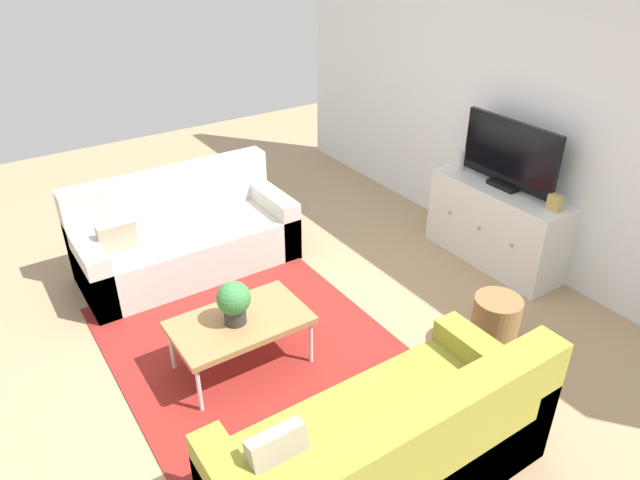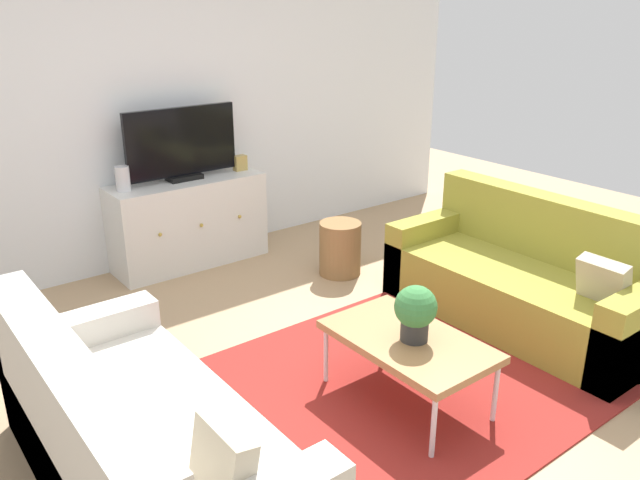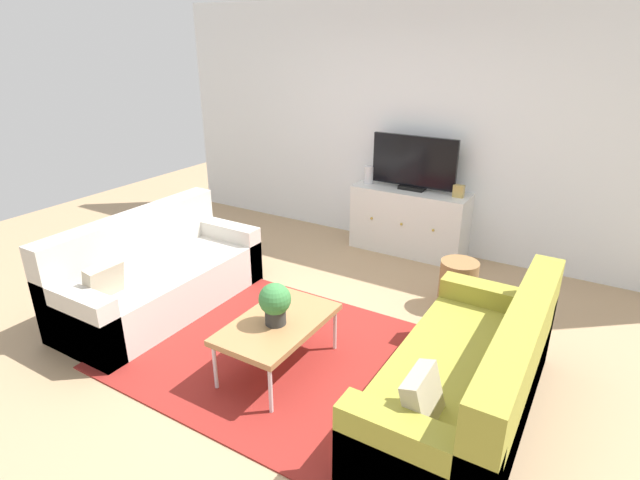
{
  "view_description": "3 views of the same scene",
  "coord_description": "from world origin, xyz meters",
  "px_view_note": "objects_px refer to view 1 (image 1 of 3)",
  "views": [
    {
      "loc": [
        2.99,
        -1.59,
        2.83
      ],
      "look_at": [
        0.0,
        0.4,
        0.78
      ],
      "focal_mm": 32.67,
      "sensor_mm": 36.0,
      "label": 1
    },
    {
      "loc": [
        -2.17,
        -2.41,
        2.12
      ],
      "look_at": [
        0.0,
        0.4,
        0.78
      ],
      "focal_mm": 35.77,
      "sensor_mm": 36.0,
      "label": 2
    },
    {
      "loc": [
        1.94,
        -2.8,
        2.31
      ],
      "look_at": [
        0.0,
        0.4,
        0.78
      ],
      "focal_mm": 28.16,
      "sensor_mm": 36.0,
      "label": 3
    }
  ],
  "objects_px": {
    "potted_plant": "(234,301)",
    "glass_vase": "(460,158)",
    "mantel_clock": "(555,203)",
    "coffee_table": "(240,324)",
    "wicker_basket": "(495,324)",
    "tv_console": "(496,225)",
    "couch_left_side": "(183,237)",
    "flat_screen_tv": "(510,155)",
    "couch_right_side": "(390,458)"
  },
  "relations": [
    {
      "from": "coffee_table",
      "to": "mantel_clock",
      "type": "xyz_separation_m",
      "value": [
        0.5,
        2.57,
        0.42
      ]
    },
    {
      "from": "tv_console",
      "to": "flat_screen_tv",
      "type": "relative_size",
      "value": 1.35
    },
    {
      "from": "wicker_basket",
      "to": "mantel_clock",
      "type": "bearing_deg",
      "value": 109.65
    },
    {
      "from": "potted_plant",
      "to": "mantel_clock",
      "type": "distance_m",
      "value": 2.66
    },
    {
      "from": "tv_console",
      "to": "glass_vase",
      "type": "height_order",
      "value": "glass_vase"
    },
    {
      "from": "mantel_clock",
      "to": "flat_screen_tv",
      "type": "bearing_deg",
      "value": 177.8
    },
    {
      "from": "glass_vase",
      "to": "mantel_clock",
      "type": "xyz_separation_m",
      "value": [
        1.04,
        0.0,
        -0.03
      ]
    },
    {
      "from": "flat_screen_tv",
      "to": "glass_vase",
      "type": "relative_size",
      "value": 4.88
    },
    {
      "from": "mantel_clock",
      "to": "potted_plant",
      "type": "bearing_deg",
      "value": -100.77
    },
    {
      "from": "tv_console",
      "to": "wicker_basket",
      "type": "xyz_separation_m",
      "value": [
        0.86,
        -0.96,
        -0.15
      ]
    },
    {
      "from": "glass_vase",
      "to": "mantel_clock",
      "type": "relative_size",
      "value": 1.49
    },
    {
      "from": "couch_right_side",
      "to": "flat_screen_tv",
      "type": "height_order",
      "value": "flat_screen_tv"
    },
    {
      "from": "coffee_table",
      "to": "mantel_clock",
      "type": "relative_size",
      "value": 7.1
    },
    {
      "from": "coffee_table",
      "to": "tv_console",
      "type": "height_order",
      "value": "tv_console"
    },
    {
      "from": "tv_console",
      "to": "couch_right_side",
      "type": "bearing_deg",
      "value": -59.65
    },
    {
      "from": "flat_screen_tv",
      "to": "glass_vase",
      "type": "xyz_separation_m",
      "value": [
        -0.52,
        -0.02,
        -0.2
      ]
    },
    {
      "from": "potted_plant",
      "to": "glass_vase",
      "type": "height_order",
      "value": "glass_vase"
    },
    {
      "from": "coffee_table",
      "to": "wicker_basket",
      "type": "relative_size",
      "value": 2.1
    },
    {
      "from": "potted_plant",
      "to": "tv_console",
      "type": "xyz_separation_m",
      "value": [
        -0.03,
        2.6,
        -0.21
      ]
    },
    {
      "from": "potted_plant",
      "to": "flat_screen_tv",
      "type": "height_order",
      "value": "flat_screen_tv"
    },
    {
      "from": "couch_left_side",
      "to": "tv_console",
      "type": "distance_m",
      "value": 2.8
    },
    {
      "from": "flat_screen_tv",
      "to": "mantel_clock",
      "type": "relative_size",
      "value": 7.29
    },
    {
      "from": "couch_left_side",
      "to": "tv_console",
      "type": "height_order",
      "value": "couch_left_side"
    },
    {
      "from": "mantel_clock",
      "to": "wicker_basket",
      "type": "bearing_deg",
      "value": -70.35
    },
    {
      "from": "couch_left_side",
      "to": "tv_console",
      "type": "relative_size",
      "value": 1.44
    },
    {
      "from": "tv_console",
      "to": "glass_vase",
      "type": "relative_size",
      "value": 6.61
    },
    {
      "from": "potted_plant",
      "to": "flat_screen_tv",
      "type": "xyz_separation_m",
      "value": [
        -0.03,
        2.62,
        0.45
      ]
    },
    {
      "from": "tv_console",
      "to": "wicker_basket",
      "type": "bearing_deg",
      "value": -47.95
    },
    {
      "from": "coffee_table",
      "to": "wicker_basket",
      "type": "height_order",
      "value": "wicker_basket"
    },
    {
      "from": "couch_left_side",
      "to": "mantel_clock",
      "type": "relative_size",
      "value": 14.25
    },
    {
      "from": "flat_screen_tv",
      "to": "wicker_basket",
      "type": "height_order",
      "value": "flat_screen_tv"
    },
    {
      "from": "couch_right_side",
      "to": "glass_vase",
      "type": "relative_size",
      "value": 9.55
    },
    {
      "from": "couch_left_side",
      "to": "glass_vase",
      "type": "height_order",
      "value": "glass_vase"
    },
    {
      "from": "couch_right_side",
      "to": "tv_console",
      "type": "distance_m",
      "value": 2.75
    },
    {
      "from": "coffee_table",
      "to": "couch_left_side",
      "type": "bearing_deg",
      "value": 172.7
    },
    {
      "from": "mantel_clock",
      "to": "wicker_basket",
      "type": "relative_size",
      "value": 0.3
    },
    {
      "from": "couch_right_side",
      "to": "couch_left_side",
      "type": "bearing_deg",
      "value": 180.0
    },
    {
      "from": "coffee_table",
      "to": "glass_vase",
      "type": "bearing_deg",
      "value": 101.9
    },
    {
      "from": "coffee_table",
      "to": "mantel_clock",
      "type": "bearing_deg",
      "value": 78.93
    },
    {
      "from": "couch_right_side",
      "to": "glass_vase",
      "type": "xyz_separation_m",
      "value": [
        -1.91,
        2.37,
        0.55
      ]
    },
    {
      "from": "coffee_table",
      "to": "tv_console",
      "type": "bearing_deg",
      "value": 90.43
    },
    {
      "from": "potted_plant",
      "to": "tv_console",
      "type": "height_order",
      "value": "tv_console"
    },
    {
      "from": "couch_right_side",
      "to": "wicker_basket",
      "type": "distance_m",
      "value": 1.51
    },
    {
      "from": "coffee_table",
      "to": "glass_vase",
      "type": "height_order",
      "value": "glass_vase"
    },
    {
      "from": "coffee_table",
      "to": "tv_console",
      "type": "relative_size",
      "value": 0.72
    },
    {
      "from": "coffee_table",
      "to": "flat_screen_tv",
      "type": "height_order",
      "value": "flat_screen_tv"
    },
    {
      "from": "glass_vase",
      "to": "couch_left_side",
      "type": "bearing_deg",
      "value": -112.07
    },
    {
      "from": "tv_console",
      "to": "mantel_clock",
      "type": "distance_m",
      "value": 0.68
    },
    {
      "from": "couch_right_side",
      "to": "coffee_table",
      "type": "xyz_separation_m",
      "value": [
        -1.37,
        -0.19,
        0.09
      ]
    },
    {
      "from": "mantel_clock",
      "to": "couch_left_side",
      "type": "bearing_deg",
      "value": -130.19
    }
  ]
}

